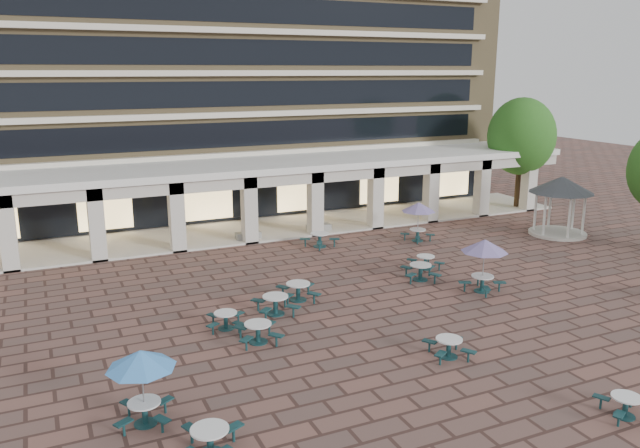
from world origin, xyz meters
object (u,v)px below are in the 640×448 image
Objects in this scene: planter_left at (248,231)px; planter_right at (319,224)px; picnic_table_0 at (210,439)px; picnic_table_1 at (449,346)px; picnic_table_2 at (626,404)px; gazebo at (561,191)px.

planter_left reaches higher than planter_right.
picnic_table_0 reaches higher than picnic_table_1.
planter_right is at bearing 93.53° from picnic_table_1.
gazebo is at bearing 69.12° from picnic_table_2.
gazebo is at bearing 47.84° from picnic_table_1.
picnic_table_0 is at bearing -153.47° from picnic_table_1.
planter_left reaches higher than picnic_table_2.
planter_left is at bearing 90.49° from picnic_table_0.
picnic_table_2 is (11.54, -3.24, -0.07)m from picnic_table_0.
picnic_table_1 is at bearing 34.58° from picnic_table_0.
gazebo is 2.58× the size of planter_right.
planter_left is (7.65, 20.00, 0.11)m from picnic_table_0.
picnic_table_0 is 1.20× the size of picnic_table_2.
planter_left is (-3.90, 23.24, 0.19)m from picnic_table_2.
planter_left is (-1.54, 17.85, 0.15)m from picnic_table_1.
picnic_table_0 is 28.84m from gazebo.
planter_left is at bearing 159.52° from gazebo.
gazebo is (13.93, 16.58, 2.32)m from picnic_table_2.
picnic_table_1 is 0.47× the size of gazebo.
picnic_table_2 is 21.78m from gazebo.
picnic_table_2 is 23.25m from planter_right.
gazebo is 19.15m from planter_left.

